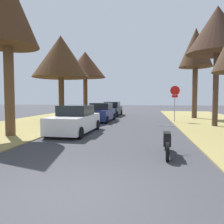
{
  "coord_description": "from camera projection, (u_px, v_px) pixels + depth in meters",
  "views": [
    {
      "loc": [
        1.6,
        -3.97,
        1.96
      ],
      "look_at": [
        -0.29,
        7.63,
        1.23
      ],
      "focal_mm": 34.82,
      "sensor_mm": 36.0,
      "label": 1
    }
  ],
  "objects": [
    {
      "name": "street_tree_right_far",
      "position": [
        196.0,
        49.0,
        20.92
      ],
      "size": [
        3.15,
        3.15,
        8.69
      ],
      "color": "#503928",
      "rests_on": "grass_verge_right"
    },
    {
      "name": "street_tree_left_mid_b",
      "position": [
        61.0,
        57.0,
        18.42
      ],
      "size": [
        4.79,
        4.79,
        7.24
      ],
      "color": "brown",
      "rests_on": "grass_verge_left"
    },
    {
      "name": "street_tree_left_mid_a",
      "position": [
        7.0,
        11.0,
        10.9
      ],
      "size": [
        3.08,
        3.08,
        8.32
      ],
      "color": "brown",
      "rests_on": "grass_verge_left"
    },
    {
      "name": "ground_plane",
      "position": [
        64.0,
        198.0,
        4.29
      ],
      "size": [
        120.0,
        120.0,
        0.0
      ],
      "primitive_type": "plane",
      "color": "#38383D"
    },
    {
      "name": "stop_sign_far",
      "position": [
        175.0,
        96.0,
        18.04
      ],
      "size": [
        0.81,
        0.23,
        2.97
      ],
      "color": "#9EA0A5",
      "rests_on": "grass_verge_right"
    },
    {
      "name": "parked_sedan_navy",
      "position": [
        101.0,
        113.0,
        18.83
      ],
      "size": [
        2.02,
        4.44,
        1.57
      ],
      "color": "navy",
      "rests_on": "ground"
    },
    {
      "name": "parked_motorcycle",
      "position": [
        167.0,
        142.0,
        7.44
      ],
      "size": [
        0.6,
        2.05,
        0.97
      ],
      "color": "black",
      "rests_on": "ground"
    },
    {
      "name": "street_tree_left_far",
      "position": [
        85.0,
        65.0,
        25.23
      ],
      "size": [
        4.76,
        4.76,
        7.34
      ],
      "color": "brown",
      "rests_on": "grass_verge_left"
    },
    {
      "name": "parked_sedan_black",
      "position": [
        112.0,
        109.0,
        24.99
      ],
      "size": [
        2.02,
        4.44,
        1.57
      ],
      "color": "black",
      "rests_on": "ground"
    },
    {
      "name": "parked_sedan_white",
      "position": [
        75.0,
        120.0,
        12.26
      ],
      "size": [
        2.02,
        4.44,
        1.57
      ],
      "color": "white",
      "rests_on": "ground"
    },
    {
      "name": "street_tree_right_mid_b",
      "position": [
        217.0,
        30.0,
        14.76
      ],
      "size": [
        4.03,
        4.03,
        8.2
      ],
      "color": "#4A342A",
      "rests_on": "grass_verge_right"
    }
  ]
}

